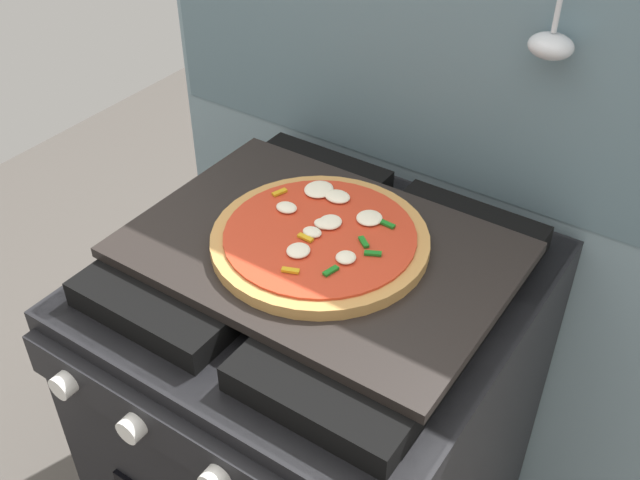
# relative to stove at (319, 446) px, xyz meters

# --- Properties ---
(kitchen_backsplash) EXTENTS (1.10, 0.09, 1.55)m
(kitchen_backsplash) POSITION_rel_stove_xyz_m (0.00, 0.34, 0.34)
(kitchen_backsplash) COLOR #7A939E
(kitchen_backsplash) RESTS_ON ground_plane
(stove) EXTENTS (0.60, 0.64, 0.90)m
(stove) POSITION_rel_stove_xyz_m (0.00, 0.00, 0.00)
(stove) COLOR black
(stove) RESTS_ON ground_plane
(baking_tray) EXTENTS (0.54, 0.38, 0.02)m
(baking_tray) POSITION_rel_stove_xyz_m (0.00, 0.00, 0.46)
(baking_tray) COLOR black
(baking_tray) RESTS_ON stove
(pizza_left) EXTENTS (0.31, 0.31, 0.03)m
(pizza_left) POSITION_rel_stove_xyz_m (-0.00, 0.01, 0.48)
(pizza_left) COLOR #C18947
(pizza_left) RESTS_ON baking_tray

